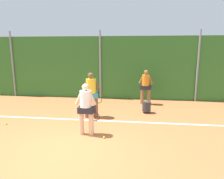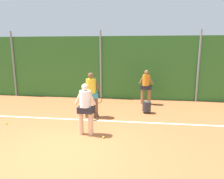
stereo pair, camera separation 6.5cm
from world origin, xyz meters
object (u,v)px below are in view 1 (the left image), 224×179
player_backcourt_far (146,85)px  tennis_ball_4 (104,137)px  tennis_ball_3 (76,103)px  tennis_ball_2 (6,124)px  player_midcourt (91,93)px  ball_hopper (147,106)px  tennis_ball_0 (122,102)px  player_foreground_near (86,107)px  tennis_ball_5 (129,102)px

player_backcourt_far → tennis_ball_4: size_ratio=25.74×
tennis_ball_3 → tennis_ball_2: bearing=-118.3°
player_midcourt → player_backcourt_far: (2.22, 2.23, -0.05)m
ball_hopper → tennis_ball_4: ball_hopper is taller
player_backcourt_far → tennis_ball_0: size_ratio=25.74×
player_foreground_near → tennis_ball_4: bearing=-19.2°
tennis_ball_0 → tennis_ball_2: 5.32m
player_midcourt → tennis_ball_5: 3.02m
player_foreground_near → player_backcourt_far: player_backcourt_far is taller
tennis_ball_4 → tennis_ball_2: bearing=168.8°
tennis_ball_2 → tennis_ball_5: bearing=40.5°
player_foreground_near → player_midcourt: player_midcourt is taller
player_midcourt → tennis_ball_3: player_midcourt is taller
player_backcourt_far → tennis_ball_2: (-5.14, -3.42, -0.92)m
player_midcourt → ball_hopper: player_midcourt is taller
player_midcourt → tennis_ball_0: player_midcourt is taller
player_foreground_near → tennis_ball_2: player_foreground_near is taller
tennis_ball_4 → player_midcourt: bearing=112.9°
player_backcourt_far → tennis_ball_2: size_ratio=25.74×
player_backcourt_far → player_midcourt: bearing=59.7°
player_backcourt_far → tennis_ball_3: player_backcourt_far is taller
tennis_ball_2 → tennis_ball_4: (3.73, -0.74, 0.00)m
player_backcourt_far → tennis_ball_2: 6.24m
player_midcourt → tennis_ball_2: 3.30m
player_backcourt_far → tennis_ball_4: bearing=85.9°
tennis_ball_3 → player_foreground_near: bearing=-68.1°
tennis_ball_0 → tennis_ball_3: 2.34m
tennis_ball_2 → tennis_ball_5: size_ratio=1.00×
player_backcourt_far → tennis_ball_0: bearing=9.2°
player_midcourt → ball_hopper: bearing=1.2°
tennis_ball_3 → tennis_ball_5: same height
player_foreground_near → tennis_ball_5: bearing=75.7°
ball_hopper → player_midcourt: bearing=-159.9°
tennis_ball_2 → tennis_ball_3: bearing=61.7°
ball_hopper → tennis_ball_0: ball_hopper is taller
tennis_ball_2 → tennis_ball_5: (4.32, 3.69, 0.00)m
player_foreground_near → tennis_ball_3: bearing=113.4°
tennis_ball_0 → tennis_ball_4: bearing=-93.3°
player_backcourt_far → ball_hopper: player_backcourt_far is taller
player_midcourt → tennis_ball_4: size_ratio=27.29×
player_foreground_near → player_midcourt: 1.72m
player_foreground_near → player_midcourt: size_ratio=0.92×
player_midcourt → tennis_ball_5: bearing=41.8°
tennis_ball_0 → tennis_ball_3: same height
player_midcourt → tennis_ball_2: player_midcourt is taller
ball_hopper → tennis_ball_3: ball_hopper is taller
player_foreground_near → tennis_ball_2: 3.29m
player_backcourt_far → tennis_ball_3: (-3.46, -0.31, -0.92)m
player_backcourt_far → player_foreground_near: bearing=77.6°
ball_hopper → tennis_ball_0: bearing=127.3°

